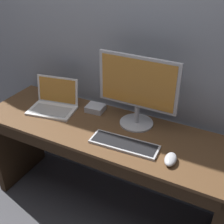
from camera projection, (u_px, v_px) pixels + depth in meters
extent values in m
plane|color=#4C4C51|center=(104.00, 205.00, 2.34)|extent=(14.00, 14.00, 0.00)
cube|color=gray|center=(126.00, 0.00, 1.81)|extent=(4.75, 0.04, 3.05)
cube|color=brown|center=(102.00, 128.00, 1.96)|extent=(1.74, 0.57, 0.02)
cube|color=#322113|center=(18.00, 140.00, 2.48)|extent=(0.06, 0.52, 0.74)
cube|color=#322113|center=(219.00, 213.00, 1.82)|extent=(0.06, 0.52, 0.74)
cube|color=#322113|center=(81.00, 157.00, 1.78)|extent=(1.67, 0.02, 0.08)
cube|color=white|center=(52.00, 111.00, 2.12)|extent=(0.37, 0.27, 0.02)
cube|color=#ACACAC|center=(51.00, 110.00, 2.11)|extent=(0.30, 0.18, 0.00)
cube|color=white|center=(58.00, 90.00, 2.16)|extent=(0.33, 0.10, 0.21)
cube|color=#C67F2D|center=(57.00, 90.00, 2.16)|extent=(0.29, 0.08, 0.18)
cylinder|color=#B7B7BC|center=(136.00, 123.00, 1.99)|extent=(0.23, 0.23, 0.01)
cylinder|color=#B7B7BC|center=(137.00, 114.00, 1.95)|extent=(0.03, 0.03, 0.13)
cube|color=#B7B7BC|center=(138.00, 82.00, 1.82)|extent=(0.54, 0.02, 0.34)
cube|color=#C67F2D|center=(137.00, 83.00, 1.81)|extent=(0.50, 0.00, 0.31)
cube|color=#BCBCC1|center=(124.00, 144.00, 1.77)|extent=(0.44, 0.16, 0.02)
cube|color=black|center=(124.00, 143.00, 1.77)|extent=(0.41, 0.14, 0.00)
ellipsoid|color=#B7B7BC|center=(171.00, 159.00, 1.63)|extent=(0.08, 0.13, 0.04)
cube|color=silver|center=(95.00, 108.00, 2.12)|extent=(0.14, 0.12, 0.04)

